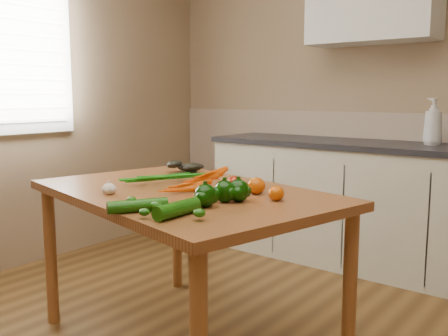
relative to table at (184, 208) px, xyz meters
name	(u,v)px	position (x,y,z in m)	size (l,w,h in m)	color
room	(176,90)	(0.26, -0.32, 0.55)	(4.04, 5.04, 2.64)	brown
counter_run	(401,208)	(0.48, 1.70, -0.24)	(2.84, 0.64, 1.14)	beige
window_blinds	(7,47)	(-1.70, 0.11, 0.85)	(0.08, 0.98, 1.18)	silver
table	(184,208)	(0.00, 0.00, 0.00)	(1.64, 1.24, 0.78)	brown
soap_bottle_a	(433,122)	(0.64, 1.75, 0.36)	(0.12, 0.12, 0.31)	silver
carrot_bunch	(188,180)	(-0.02, 0.05, 0.12)	(0.27, 0.21, 0.07)	#EE5805
leafy_greens	(185,164)	(-0.35, 0.40, 0.14)	(0.21, 0.19, 0.10)	black
garlic_bulb	(109,189)	(-0.19, -0.29, 0.11)	(0.06, 0.06, 0.05)	white
pepper_a	(225,191)	(0.32, -0.10, 0.13)	(0.09, 0.09, 0.09)	black
pepper_b	(239,191)	(0.36, -0.05, 0.13)	(0.09, 0.09, 0.09)	black
pepper_c	(205,196)	(0.32, -0.22, 0.13)	(0.09, 0.09, 0.09)	black
tomato_a	(235,184)	(0.21, 0.12, 0.12)	(0.08, 0.08, 0.07)	#921202
tomato_b	(256,186)	(0.33, 0.13, 0.13)	(0.08, 0.08, 0.08)	#CB4F05
tomato_c	(276,193)	(0.48, 0.06, 0.12)	(0.07, 0.07, 0.06)	#CB4F05
zucchini_a	(177,209)	(0.34, -0.40, 0.12)	(0.06, 0.06, 0.21)	#104607
zucchini_b	(138,206)	(0.17, -0.45, 0.11)	(0.05, 0.05, 0.23)	#104607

